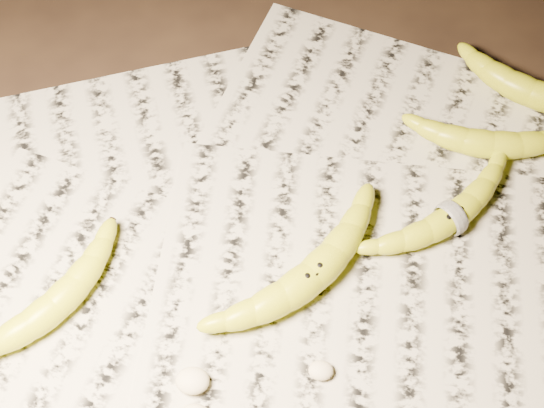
{
  "coord_description": "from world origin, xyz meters",
  "views": [
    {
      "loc": [
        0.02,
        -0.38,
        0.75
      ],
      "look_at": [
        0.0,
        0.03,
        0.05
      ],
      "focal_mm": 50.0,
      "sensor_mm": 36.0,
      "label": 1
    }
  ],
  "objects_px": {
    "banana_left_b": "(54,304)",
    "banana_upper_b": "(532,91)",
    "banana_upper_a": "(492,143)",
    "banana_center": "(312,275)",
    "banana_taped": "(451,216)"
  },
  "relations": [
    {
      "from": "banana_taped",
      "to": "banana_upper_a",
      "type": "relative_size",
      "value": 1.09
    },
    {
      "from": "banana_upper_b",
      "to": "banana_upper_a",
      "type": "bearing_deg",
      "value": -99.68
    },
    {
      "from": "banana_center",
      "to": "banana_upper_a",
      "type": "bearing_deg",
      "value": -3.98
    },
    {
      "from": "banana_left_b",
      "to": "banana_taped",
      "type": "bearing_deg",
      "value": -33.92
    },
    {
      "from": "banana_left_b",
      "to": "banana_taped",
      "type": "distance_m",
      "value": 0.43
    },
    {
      "from": "banana_center",
      "to": "banana_upper_b",
      "type": "distance_m",
      "value": 0.37
    },
    {
      "from": "banana_left_b",
      "to": "banana_upper_a",
      "type": "height_order",
      "value": "same"
    },
    {
      "from": "banana_upper_a",
      "to": "banana_upper_b",
      "type": "height_order",
      "value": "banana_upper_b"
    },
    {
      "from": "banana_center",
      "to": "banana_left_b",
      "type": "bearing_deg",
      "value": 144.5
    },
    {
      "from": "banana_taped",
      "to": "banana_upper_a",
      "type": "xyz_separation_m",
      "value": [
        0.06,
        0.1,
        0.0
      ]
    },
    {
      "from": "banana_left_b",
      "to": "banana_upper_a",
      "type": "relative_size",
      "value": 1.03
    },
    {
      "from": "banana_left_b",
      "to": "banana_upper_b",
      "type": "height_order",
      "value": "banana_upper_b"
    },
    {
      "from": "banana_left_b",
      "to": "banana_upper_b",
      "type": "relative_size",
      "value": 1.02
    },
    {
      "from": "banana_left_b",
      "to": "banana_upper_b",
      "type": "distance_m",
      "value": 0.61
    },
    {
      "from": "banana_center",
      "to": "banana_taped",
      "type": "distance_m",
      "value": 0.17
    }
  ]
}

